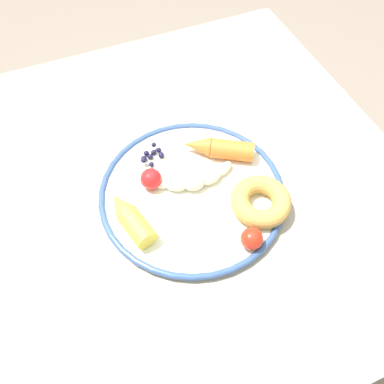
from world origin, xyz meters
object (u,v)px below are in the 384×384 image
at_px(banana, 193,180).
at_px(donut, 261,201).
at_px(carrot_orange, 218,148).
at_px(blueberry_pile, 151,155).
at_px(dining_table, 173,207).
at_px(plate, 192,193).
at_px(tomato_mid, 151,179).
at_px(carrot_yellow, 130,218).
at_px(tomato_near, 252,239).

xyz_separation_m(banana, donut, (0.09, 0.09, 0.00)).
bearing_deg(carrot_orange, blueberry_pile, -108.78).
height_order(dining_table, plate, plate).
xyz_separation_m(plate, tomato_mid, (-0.04, -0.06, 0.02)).
bearing_deg(dining_table, carrot_yellow, -55.41).
relative_size(carrot_yellow, tomato_near, 3.15).
height_order(tomato_near, tomato_mid, tomato_mid).
bearing_deg(tomato_near, plate, -159.61).
xyz_separation_m(donut, tomato_mid, (-0.12, -0.17, 0.00)).
bearing_deg(carrot_orange, dining_table, -81.22).
height_order(plate, carrot_orange, carrot_orange).
xyz_separation_m(donut, blueberry_pile, (-0.19, -0.14, -0.01)).
bearing_deg(plate, banana, 151.27).
height_order(carrot_orange, tomato_mid, tomato_mid).
height_order(dining_table, tomato_mid, tomato_mid).
xyz_separation_m(carrot_yellow, blueberry_pile, (-0.13, 0.08, -0.01)).
distance_m(banana, tomato_near, 0.16).
height_order(dining_table, banana, banana).
xyz_separation_m(dining_table, tomato_near, (0.19, 0.08, 0.13)).
bearing_deg(donut, dining_table, -134.98).
xyz_separation_m(blueberry_pile, tomato_mid, (0.06, -0.02, 0.01)).
distance_m(banana, carrot_orange, 0.09).
height_order(dining_table, blueberry_pile, blueberry_pile).
bearing_deg(carrot_orange, tomato_near, -8.50).
relative_size(plate, banana, 2.02).
distance_m(tomato_near, tomato_mid, 0.22).
relative_size(plate, blueberry_pile, 7.21).
distance_m(blueberry_pile, tomato_near, 0.26).
distance_m(carrot_yellow, tomato_mid, 0.09).
height_order(plate, tomato_mid, tomato_mid).
bearing_deg(carrot_yellow, tomato_mid, 136.43).
height_order(carrot_yellow, blueberry_pile, carrot_yellow).
height_order(carrot_orange, blueberry_pile, carrot_orange).
xyz_separation_m(carrot_orange, tomato_mid, (0.02, -0.15, 0.00)).
bearing_deg(carrot_yellow, tomato_near, 56.40).
bearing_deg(tomato_near, blueberry_pile, -159.13).
distance_m(carrot_orange, tomato_mid, 0.15).
bearing_deg(dining_table, tomato_mid, -82.15).
distance_m(banana, tomato_mid, 0.08).
xyz_separation_m(banana, blueberry_pile, (-0.09, -0.05, -0.01)).
relative_size(tomato_near, tomato_mid, 0.96).
xyz_separation_m(dining_table, plate, (0.05, 0.02, 0.11)).
bearing_deg(banana, carrot_yellow, -74.83).
bearing_deg(plate, carrot_orange, 128.71).
bearing_deg(tomato_mid, carrot_yellow, -43.57).
xyz_separation_m(plate, carrot_yellow, (0.02, -0.13, 0.02)).
bearing_deg(tomato_mid, plate, 55.79).
relative_size(banana, tomato_mid, 4.24).
height_order(dining_table, carrot_orange, carrot_orange).
height_order(blueberry_pile, tomato_mid, tomato_mid).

